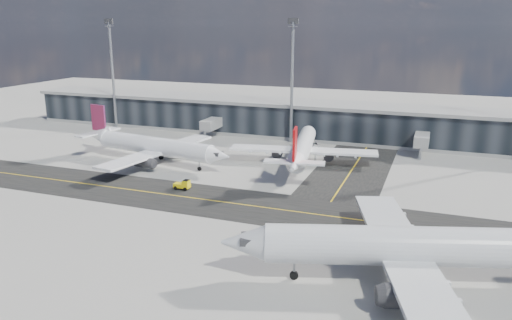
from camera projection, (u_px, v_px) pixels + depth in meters
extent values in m
plane|color=gray|center=(202.00, 209.00, 77.05)|extent=(300.00, 300.00, 0.00)
cube|color=black|center=(213.00, 201.00, 80.66)|extent=(180.00, 14.00, 0.02)
cube|color=black|center=(357.00, 163.00, 102.59)|extent=(14.00, 50.00, 0.02)
cube|color=yellow|center=(213.00, 201.00, 80.65)|extent=(180.00, 0.25, 0.01)
cube|color=yellow|center=(357.00, 163.00, 102.59)|extent=(0.25, 50.00, 0.01)
cube|color=black|center=(299.00, 121.00, 125.67)|extent=(150.00, 12.00, 8.00)
cube|color=gray|center=(299.00, 103.00, 124.50)|extent=(152.00, 13.00, 0.80)
cube|color=gray|center=(299.00, 135.00, 126.62)|extent=(150.00, 12.20, 0.80)
cube|color=gray|center=(214.00, 123.00, 125.31)|extent=(3.00, 10.00, 2.40)
cylinder|color=gray|center=(205.00, 136.00, 121.41)|extent=(0.60, 0.60, 2.40)
cube|color=gray|center=(422.00, 138.00, 108.46)|extent=(3.00, 10.00, 2.40)
cylinder|color=gray|center=(420.00, 154.00, 104.56)|extent=(0.60, 0.60, 2.40)
cylinder|color=gray|center=(113.00, 76.00, 133.54)|extent=(0.70, 0.70, 28.00)
cube|color=#2D2D30|center=(109.00, 21.00, 129.77)|extent=(2.50, 0.50, 1.40)
cylinder|color=gray|center=(292.00, 84.00, 116.69)|extent=(0.70, 0.70, 28.00)
cube|color=#2D2D30|center=(293.00, 21.00, 112.92)|extent=(2.50, 0.50, 1.40)
cylinder|color=white|center=(155.00, 146.00, 101.29)|extent=(27.60, 7.92, 3.65)
cone|color=white|center=(219.00, 156.00, 93.92)|extent=(5.08, 4.32, 3.65)
cone|color=white|center=(98.00, 135.00, 108.73)|extent=(5.98, 4.47, 3.65)
cube|color=white|center=(159.00, 151.00, 101.10)|extent=(9.40, 31.34, 0.46)
cylinder|color=#2D2D30|center=(179.00, 150.00, 105.52)|extent=(4.11, 2.68, 2.10)
cylinder|color=#2D2D30|center=(144.00, 162.00, 96.34)|extent=(4.11, 2.68, 2.10)
cube|color=silver|center=(179.00, 147.00, 105.33)|extent=(1.86, 0.65, 0.73)
cube|color=silver|center=(144.00, 159.00, 96.15)|extent=(1.86, 0.65, 0.73)
cube|color=#692048|center=(98.00, 118.00, 107.50)|extent=(3.85, 1.01, 5.66)
cube|color=white|center=(98.00, 132.00, 108.59)|extent=(4.25, 11.21, 0.32)
cube|color=#2D2D30|center=(217.00, 153.00, 94.04)|extent=(2.12, 2.27, 0.64)
cylinder|color=gray|center=(199.00, 165.00, 96.77)|extent=(0.25, 0.25, 1.82)
cylinder|color=black|center=(199.00, 169.00, 96.95)|extent=(0.86, 0.44, 0.82)
cylinder|color=black|center=(161.00, 157.00, 104.86)|extent=(1.06, 0.61, 1.00)
cylinder|color=black|center=(143.00, 163.00, 100.27)|extent=(1.06, 0.61, 1.00)
cylinder|color=white|center=(303.00, 147.00, 100.88)|extent=(7.97, 26.64, 3.52)
cone|color=white|center=(309.00, 132.00, 115.06)|extent=(4.22, 4.94, 3.52)
cone|color=white|center=(294.00, 165.00, 86.13)|extent=(4.37, 5.81, 3.52)
cube|color=white|center=(303.00, 150.00, 101.94)|extent=(30.26, 9.44, 0.44)
cylinder|color=#2D2D30|center=(278.00, 153.00, 103.98)|extent=(2.63, 3.99, 2.03)
cylinder|color=#2D2D30|center=(329.00, 155.00, 102.09)|extent=(2.63, 3.99, 2.03)
cube|color=silver|center=(278.00, 149.00, 103.79)|extent=(0.65, 1.80, 0.70)
cube|color=silver|center=(329.00, 152.00, 101.91)|extent=(0.65, 1.80, 0.70)
cube|color=#BB0D10|center=(295.00, 144.00, 85.57)|extent=(1.02, 3.71, 5.46)
cube|color=white|center=(294.00, 162.00, 85.99)|extent=(10.83, 4.23, 0.31)
cube|color=#2D2D30|center=(309.00, 131.00, 114.55)|extent=(2.21, 2.07, 0.62)
cylinder|color=gray|center=(307.00, 147.00, 111.54)|extent=(0.24, 0.24, 1.76)
cylinder|color=black|center=(307.00, 149.00, 111.72)|extent=(0.44, 0.83, 0.79)
cylinder|color=black|center=(289.00, 162.00, 101.32)|extent=(0.60, 1.03, 0.97)
cylinder|color=black|center=(315.00, 163.00, 100.38)|extent=(0.60, 1.03, 0.97)
cylinder|color=silver|center=(415.00, 246.00, 54.14)|extent=(32.43, 13.98, 4.35)
cone|color=silver|center=(245.00, 243.00, 55.05)|extent=(6.50, 5.79, 4.35)
cube|color=silver|center=(404.00, 255.00, 54.48)|extent=(16.32, 36.90, 0.54)
cylinder|color=#2D2D30|center=(408.00, 296.00, 48.57)|extent=(5.11, 3.76, 2.50)
cylinder|color=#2D2D30|center=(382.00, 240.00, 61.14)|extent=(5.11, 3.76, 2.50)
cube|color=silver|center=(408.00, 288.00, 48.34)|extent=(2.21, 1.07, 0.87)
cube|color=silver|center=(382.00, 233.00, 60.91)|extent=(2.21, 1.07, 0.87)
cube|color=#2D2D30|center=(250.00, 239.00, 54.91)|extent=(2.80, 2.94, 0.76)
cylinder|color=gray|center=(294.00, 269.00, 55.59)|extent=(0.33, 0.33, 2.18)
cylinder|color=black|center=(294.00, 275.00, 55.81)|extent=(1.05, 0.66, 0.98)
cylinder|color=black|center=(431.00, 293.00, 51.94)|extent=(1.30, 0.88, 1.20)
cylinder|color=black|center=(415.00, 264.00, 58.22)|extent=(1.30, 0.88, 1.20)
cube|color=yellow|center=(182.00, 185.00, 85.95)|extent=(2.83, 1.33, 0.66)
cube|color=yellow|center=(186.00, 183.00, 85.50)|extent=(1.04, 1.23, 0.85)
cube|color=black|center=(186.00, 181.00, 85.42)|extent=(0.94, 1.18, 0.24)
cylinder|color=black|center=(189.00, 187.00, 86.29)|extent=(0.66, 0.24, 0.66)
cylinder|color=black|center=(185.00, 189.00, 85.18)|extent=(0.66, 0.24, 0.66)
cylinder|color=black|center=(179.00, 186.00, 86.93)|extent=(0.66, 0.24, 0.66)
cylinder|color=black|center=(176.00, 188.00, 85.82)|extent=(0.66, 0.24, 0.66)
imported|color=white|center=(314.00, 145.00, 114.35)|extent=(4.13, 5.57, 1.41)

